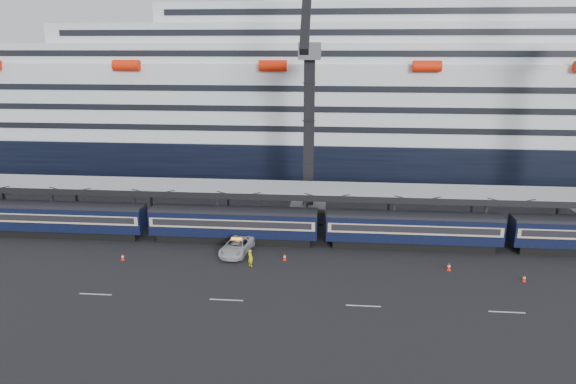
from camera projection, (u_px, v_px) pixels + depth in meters
The scene contains 11 objects.
ground at pixel (516, 291), 46.81m from camera, with size 260.00×260.00×0.00m, color black.
train at pixel (444, 230), 56.19m from camera, with size 133.05×3.00×4.05m.
canopy at pixel (480, 194), 58.78m from camera, with size 130.00×6.25×5.53m.
cruise_ship at pixel (428, 102), 87.56m from camera, with size 214.09×28.84×34.00m.
crane_dark_near at pixel (309, 127), 63.08m from camera, with size 4.50×17.75×35.08m.
pickup_truck at pixel (237, 246), 55.22m from camera, with size 2.65×5.76×1.60m, color #B1B4B9.
worker at pixel (250, 258), 51.98m from camera, with size 0.65×0.42×1.77m, color yellow.
traffic_cone_a at pixel (123, 257), 53.59m from camera, with size 0.37×0.37×0.75m.
traffic_cone_b at pixel (285, 257), 53.55m from camera, with size 0.38×0.38×0.76m.
traffic_cone_c at pixel (449, 266), 51.14m from camera, with size 0.41×0.41×0.83m.
traffic_cone_d at pixel (524, 278), 48.70m from camera, with size 0.36×0.36×0.71m.
Camera 1 is at (-16.88, -44.22, 21.59)m, focal length 32.00 mm.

